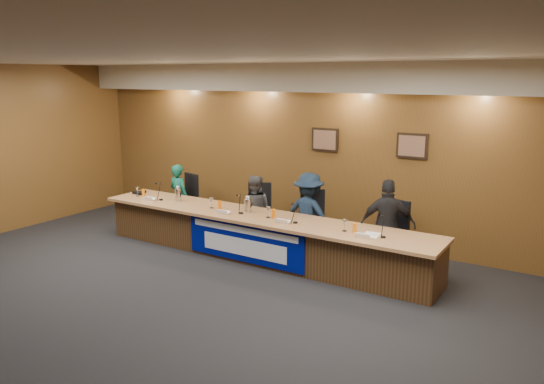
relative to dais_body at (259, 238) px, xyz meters
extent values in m
plane|color=black|center=(0.00, -2.40, -0.35)|extent=(10.00, 10.00, 0.00)
cube|color=silver|center=(0.00, -2.40, 2.85)|extent=(10.00, 8.00, 0.04)
cube|color=brown|center=(0.00, 1.60, 1.25)|extent=(10.00, 0.04, 3.20)
cube|color=beige|center=(0.00, 1.35, 2.60)|extent=(10.00, 0.50, 0.50)
cube|color=#432B15|center=(0.00, 0.00, 0.00)|extent=(6.00, 0.80, 0.70)
cube|color=#A57246|center=(0.00, -0.05, 0.38)|extent=(6.10, 0.95, 0.05)
cube|color=#000975|center=(0.00, -0.41, 0.03)|extent=(2.20, 0.02, 0.65)
cube|color=silver|center=(0.00, -0.43, 0.23)|extent=(2.00, 0.01, 0.10)
cube|color=silver|center=(0.00, -0.43, -0.05)|extent=(1.60, 0.01, 0.28)
cube|color=black|center=(0.40, 1.57, 1.50)|extent=(0.52, 0.04, 0.42)
cube|color=black|center=(2.00, 1.57, 1.50)|extent=(0.52, 0.04, 0.42)
imported|color=#0E5341|center=(-2.28, 0.59, 0.30)|extent=(0.51, 0.38, 1.30)
imported|color=#47484C|center=(-0.49, 0.59, 0.28)|extent=(0.75, 0.67, 1.26)
imported|color=#0F1E32|center=(0.62, 0.59, 0.36)|extent=(0.92, 0.54, 1.41)
imported|color=black|center=(2.00, 0.59, 0.37)|extent=(0.92, 0.66, 1.45)
cube|color=black|center=(-2.28, 0.69, 0.13)|extent=(0.60, 0.60, 0.08)
cube|color=black|center=(-0.49, 0.69, 0.13)|extent=(0.63, 0.63, 0.08)
cube|color=black|center=(0.62, 0.69, 0.13)|extent=(0.63, 0.63, 0.08)
cube|color=black|center=(2.00, 0.69, 0.13)|extent=(0.56, 0.56, 0.08)
cube|color=white|center=(-2.26, -0.26, 0.45)|extent=(0.24, 0.08, 0.10)
cylinder|color=black|center=(-2.08, -0.12, 0.41)|extent=(0.07, 0.07, 0.02)
cylinder|color=orange|center=(-2.54, -0.10, 0.47)|extent=(0.06, 0.06, 0.15)
cylinder|color=silver|center=(-2.68, -0.12, 0.49)|extent=(0.08, 0.08, 0.18)
cube|color=white|center=(-0.52, -0.32, 0.45)|extent=(0.24, 0.08, 0.10)
cylinder|color=black|center=(-0.27, -0.12, 0.41)|extent=(0.07, 0.07, 0.02)
cylinder|color=orange|center=(-0.75, -0.08, 0.47)|extent=(0.06, 0.06, 0.15)
cylinder|color=silver|center=(-0.91, -0.09, 0.49)|extent=(0.08, 0.08, 0.18)
cube|color=white|center=(0.60, -0.27, 0.45)|extent=(0.24, 0.08, 0.10)
cylinder|color=black|center=(0.78, -0.14, 0.41)|extent=(0.07, 0.07, 0.02)
cylinder|color=orange|center=(0.34, -0.08, 0.47)|extent=(0.06, 0.06, 0.15)
cylinder|color=silver|center=(0.25, -0.09, 0.49)|extent=(0.08, 0.08, 0.18)
cube|color=white|center=(1.96, -0.31, 0.45)|extent=(0.24, 0.08, 0.10)
cylinder|color=black|center=(2.20, -0.13, 0.41)|extent=(0.07, 0.07, 0.02)
cylinder|color=orange|center=(1.77, -0.13, 0.47)|extent=(0.06, 0.06, 0.15)
cylinder|color=silver|center=(1.61, -0.13, 0.49)|extent=(0.08, 0.08, 0.18)
cylinder|color=silver|center=(-1.75, -0.01, 0.52)|extent=(0.11, 0.11, 0.23)
cylinder|color=silver|center=(-0.24, 0.04, 0.51)|extent=(0.12, 0.12, 0.22)
cylinder|color=black|center=(-2.78, 0.04, 0.43)|extent=(0.32, 0.32, 0.05)
cube|color=white|center=(2.01, -0.10, 0.40)|extent=(0.26, 0.33, 0.01)
camera|label=1|loc=(4.71, -6.99, 2.63)|focal=35.00mm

